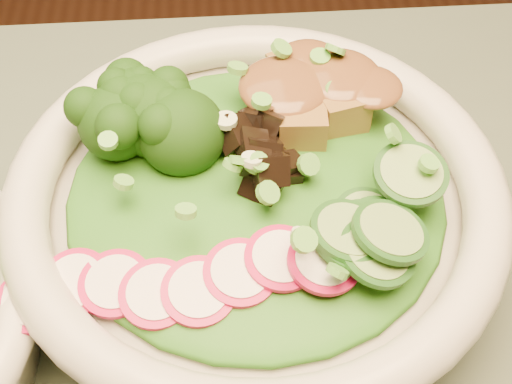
{
  "coord_description": "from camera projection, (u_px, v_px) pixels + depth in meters",
  "views": [
    {
      "loc": [
        -0.08,
        -0.12,
        1.13
      ],
      "look_at": [
        -0.06,
        0.14,
        0.81
      ],
      "focal_mm": 50.0,
      "sensor_mm": 36.0,
      "label": 1
    }
  ],
  "objects": [
    {
      "name": "salad_bowl",
      "position": [
        256.0,
        214.0,
        0.43
      ],
      "size": [
        0.29,
        0.29,
        0.08
      ],
      "rotation": [
        0.0,
        0.0,
        -0.22
      ],
      "color": "beige",
      "rests_on": "dining_table"
    },
    {
      "name": "lettuce_bed",
      "position": [
        256.0,
        191.0,
        0.42
      ],
      "size": [
        0.22,
        0.22,
        0.03
      ],
      "primitive_type": "ellipsoid",
      "color": "#196014",
      "rests_on": "salad_bowl"
    },
    {
      "name": "broccoli_florets",
      "position": [
        151.0,
        135.0,
        0.42
      ],
      "size": [
        0.1,
        0.09,
        0.05
      ],
      "primitive_type": null,
      "rotation": [
        0.0,
        0.0,
        -0.22
      ],
      "color": "black",
      "rests_on": "salad_bowl"
    },
    {
      "name": "radish_slices",
      "position": [
        199.0,
        282.0,
        0.37
      ],
      "size": [
        0.13,
        0.07,
        0.02
      ],
      "primitive_type": null,
      "rotation": [
        0.0,
        0.0,
        -0.22
      ],
      "color": "#B70E44",
      "rests_on": "salad_bowl"
    },
    {
      "name": "cucumber_slices",
      "position": [
        372.0,
        222.0,
        0.38
      ],
      "size": [
        0.09,
        0.09,
        0.04
      ],
      "primitive_type": null,
      "rotation": [
        0.0,
        0.0,
        -0.22
      ],
      "color": "#83B565",
      "rests_on": "salad_bowl"
    },
    {
      "name": "mushroom_heap",
      "position": [
        266.0,
        158.0,
        0.41
      ],
      "size": [
        0.09,
        0.09,
        0.04
      ],
      "primitive_type": null,
      "rotation": [
        0.0,
        0.0,
        -0.22
      ],
      "color": "black",
      "rests_on": "salad_bowl"
    },
    {
      "name": "tofu_cubes",
      "position": [
        308.0,
        103.0,
        0.44
      ],
      "size": [
        0.11,
        0.09,
        0.04
      ],
      "primitive_type": null,
      "rotation": [
        0.0,
        0.0,
        -0.22
      ],
      "color": "olive",
      "rests_on": "salad_bowl"
    },
    {
      "name": "peanut_sauce",
      "position": [
        309.0,
        85.0,
        0.43
      ],
      "size": [
        0.08,
        0.06,
        0.02
      ],
      "primitive_type": "ellipsoid",
      "color": "brown",
      "rests_on": "tofu_cubes"
    },
    {
      "name": "scallion_garnish",
      "position": [
        256.0,
        160.0,
        0.39
      ],
      "size": [
        0.21,
        0.21,
        0.03
      ],
      "primitive_type": null,
      "color": "#63B540",
      "rests_on": "salad_bowl"
    }
  ]
}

